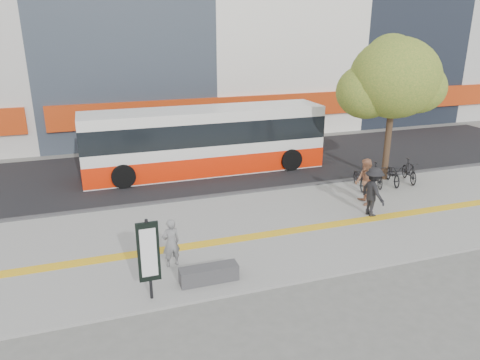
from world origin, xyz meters
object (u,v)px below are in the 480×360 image
object	(u,v)px
bench	(209,274)
bus	(205,142)
signboard	(149,253)
street_tree	(392,80)
seated_woman	(171,243)
pedestrian_tan	(365,182)
pedestrian_dark	(373,192)

from	to	relation	value
bench	bus	distance (m)	10.06
signboard	street_tree	distance (m)	13.40
bench	signboard	xyz separation A→B (m)	(-1.60, -0.31, 1.06)
street_tree	bus	xyz separation A→B (m)	(-7.36, 3.68, -3.04)
seated_woman	street_tree	bearing A→B (deg)	-167.35
pedestrian_tan	bench	bearing A→B (deg)	-49.85
pedestrian_tan	pedestrian_dark	bearing A→B (deg)	-4.35
bench	pedestrian_tan	world-z (taller)	pedestrian_tan
street_tree	pedestrian_dark	bearing A→B (deg)	-129.90
street_tree	seated_woman	size ratio (longest dim) A/B	4.31
signboard	bus	distance (m)	10.78
pedestrian_tan	pedestrian_dark	distance (m)	1.11
bench	signboard	bearing A→B (deg)	-169.19
bus	street_tree	bearing A→B (deg)	-26.55
bus	seated_woman	bearing A→B (deg)	-110.68
street_tree	pedestrian_dark	distance (m)	5.78
seated_woman	pedestrian_tan	distance (m)	8.33
pedestrian_tan	seated_woman	bearing A→B (deg)	-59.61
seated_woman	pedestrian_dark	size ratio (longest dim) A/B	0.80
bus	signboard	bearing A→B (deg)	-111.87
bench	seated_woman	bearing A→B (deg)	124.17
pedestrian_tan	street_tree	bearing A→B (deg)	147.37
street_tree	pedestrian_dark	world-z (taller)	street_tree
bus	seated_woman	distance (m)	9.13
bench	street_tree	distance (m)	12.23
street_tree	bus	distance (m)	8.77
bench	pedestrian_dark	size ratio (longest dim) A/B	0.87
street_tree	bus	bearing A→B (deg)	153.45
bus	pedestrian_dark	size ratio (longest dim) A/B	6.15
signboard	seated_woman	size ratio (longest dim) A/B	1.50
signboard	pedestrian_tan	size ratio (longest dim) A/B	1.21
bench	street_tree	world-z (taller)	street_tree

